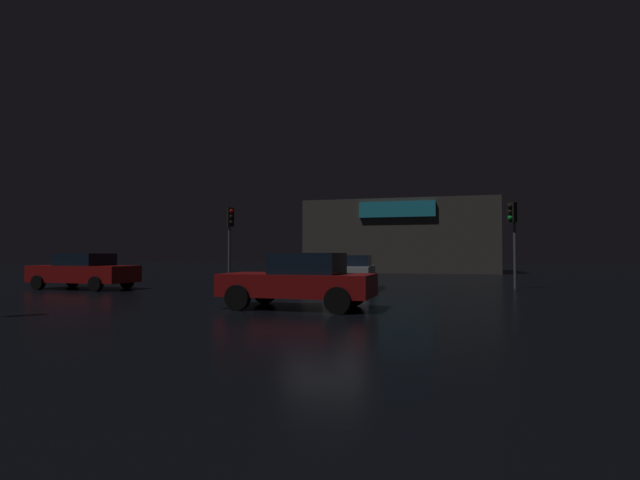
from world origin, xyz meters
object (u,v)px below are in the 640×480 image
at_px(traffic_signal_cross_left, 513,225).
at_px(car_far, 84,271).
at_px(traffic_signal_main, 230,229).
at_px(car_crossing, 351,271).
at_px(store_building, 402,237).
at_px(car_near, 300,280).

xyz_separation_m(traffic_signal_cross_left, car_far, (-17.94, -4.90, -2.02)).
height_order(traffic_signal_main, traffic_signal_cross_left, traffic_signal_main).
distance_m(traffic_signal_cross_left, car_far, 18.70).
xyz_separation_m(traffic_signal_main, car_far, (-4.37, -5.20, -2.04)).
bearing_deg(traffic_signal_cross_left, car_far, -164.73).
bearing_deg(car_crossing, traffic_signal_cross_left, 17.67).
xyz_separation_m(store_building, traffic_signal_cross_left, (6.41, -19.40, -0.17)).
xyz_separation_m(car_near, car_far, (-11.14, 4.59, -0.01)).
height_order(car_far, car_crossing, car_far).
relative_size(store_building, traffic_signal_cross_left, 4.09).
xyz_separation_m(traffic_signal_main, car_near, (6.77, -9.79, -2.03)).
bearing_deg(car_far, traffic_signal_main, 49.94).
distance_m(car_near, car_crossing, 7.33).
distance_m(car_near, car_far, 12.05).
distance_m(store_building, car_far, 26.98).
bearing_deg(traffic_signal_main, car_crossing, -19.87).
relative_size(traffic_signal_cross_left, car_far, 0.81).
height_order(traffic_signal_cross_left, car_far, traffic_signal_cross_left).
distance_m(traffic_signal_main, car_crossing, 7.52).
xyz_separation_m(traffic_signal_main, car_crossing, (6.80, -2.46, -2.05)).
relative_size(traffic_signal_main, car_far, 0.84).
distance_m(store_building, traffic_signal_main, 20.39).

